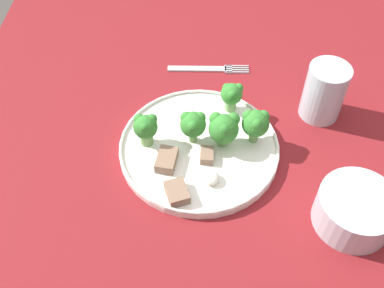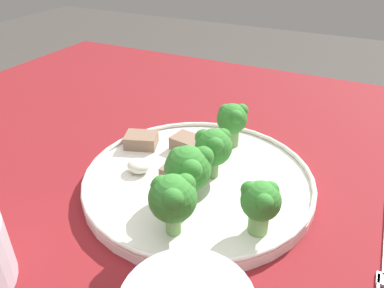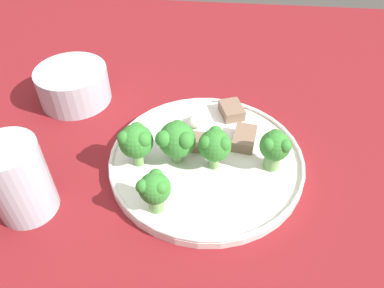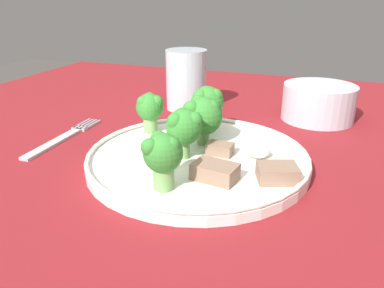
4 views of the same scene
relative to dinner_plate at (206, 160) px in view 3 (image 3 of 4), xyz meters
The scene contains 13 objects.
table 0.12m from the dinner_plate, 96.27° to the left, with size 1.16×1.05×0.74m.
dinner_plate is the anchor object (origin of this frame).
cream_bowl 0.28m from the dinner_plate, 60.61° to the left, with size 0.12×0.12×0.06m.
drinking_glass 0.25m from the dinner_plate, 113.91° to the left, with size 0.08×0.08×0.11m.
broccoli_floret_near_rim_left 0.05m from the dinner_plate, 141.11° to the right, with size 0.05×0.05×0.06m.
broccoli_floret_center_left 0.10m from the dinner_plate, 95.67° to the right, with size 0.04×0.04×0.06m.
broccoli_floret_back_left 0.11m from the dinner_plate, 100.59° to the left, with size 0.05×0.05×0.07m.
broccoli_floret_front_left 0.06m from the dinner_plate, 104.99° to the left, with size 0.05×0.05×0.07m.
broccoli_floret_center_back 0.12m from the dinner_plate, 147.74° to the left, with size 0.04×0.04×0.06m.
meat_slice_front_slice 0.11m from the dinner_plate, 17.83° to the right, with size 0.05×0.05×0.02m.
meat_slice_middle_slice 0.03m from the dinner_plate, 28.35° to the left, with size 0.03×0.02×0.01m.
meat_slice_rear_slice 0.07m from the dinner_plate, 54.30° to the right, with size 0.05×0.04×0.02m.
sauce_dollop 0.08m from the dinner_plate, 16.24° to the left, with size 0.03×0.03×0.02m.
Camera 3 is at (-0.37, -0.07, 1.14)m, focal length 35.00 mm.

